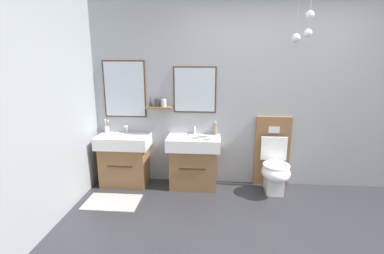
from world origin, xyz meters
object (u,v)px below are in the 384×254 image
(vanity_sink_left, at_px, (125,159))
(soap_dispenser, at_px, (215,129))
(toothbrush_cup, at_px, (107,129))
(toilet, at_px, (274,164))
(vanity_sink_right, at_px, (194,161))

(vanity_sink_left, relative_size, soap_dispenser, 3.60)
(toothbrush_cup, bearing_deg, soap_dispenser, 0.36)
(soap_dispenser, bearing_deg, toilet, -12.01)
(vanity_sink_left, xyz_separation_m, vanity_sink_right, (0.99, 0.00, 0.00))
(toilet, distance_m, soap_dispenser, 0.93)
(toilet, bearing_deg, soap_dispenser, 167.99)
(vanity_sink_right, bearing_deg, vanity_sink_left, 180.00)
(vanity_sink_left, bearing_deg, toilet, -0.52)
(toothbrush_cup, relative_size, soap_dispenser, 0.98)
(vanity_sink_right, xyz_separation_m, toilet, (1.10, -0.02, -0.01))
(vanity_sink_right, relative_size, toilet, 0.73)
(toilet, bearing_deg, toothbrush_cup, 176.12)
(vanity_sink_left, height_order, soap_dispenser, soap_dispenser)
(vanity_sink_right, height_order, toilet, toilet)
(toilet, distance_m, toothbrush_cup, 2.42)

